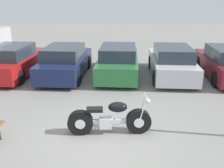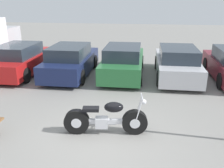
# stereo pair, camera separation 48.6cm
# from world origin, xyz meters

# --- Properties ---
(ground_plane) EXTENTS (60.00, 60.00, 0.00)m
(ground_plane) POSITION_xyz_m (0.00, 0.00, 0.00)
(ground_plane) COLOR gray
(motorcycle) EXTENTS (2.30, 0.66, 1.09)m
(motorcycle) POSITION_xyz_m (0.06, 0.19, 0.44)
(motorcycle) COLOR black
(motorcycle) RESTS_ON ground_plane
(parked_car_red) EXTENTS (1.87, 4.44, 1.47)m
(parked_car_red) POSITION_xyz_m (-4.93, 5.31, 0.69)
(parked_car_red) COLOR red
(parked_car_red) RESTS_ON ground_plane
(parked_car_navy) EXTENTS (1.87, 4.44, 1.47)m
(parked_car_navy) POSITION_xyz_m (-2.44, 5.39, 0.69)
(parked_car_navy) COLOR #19234C
(parked_car_navy) RESTS_ON ground_plane
(parked_car_green) EXTENTS (1.87, 4.44, 1.47)m
(parked_car_green) POSITION_xyz_m (0.05, 5.61, 0.69)
(parked_car_green) COLOR #286B38
(parked_car_green) RESTS_ON ground_plane
(parked_car_silver) EXTENTS (1.87, 4.44, 1.47)m
(parked_car_silver) POSITION_xyz_m (2.55, 5.63, 0.69)
(parked_car_silver) COLOR #BCBCC1
(parked_car_silver) RESTS_ON ground_plane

